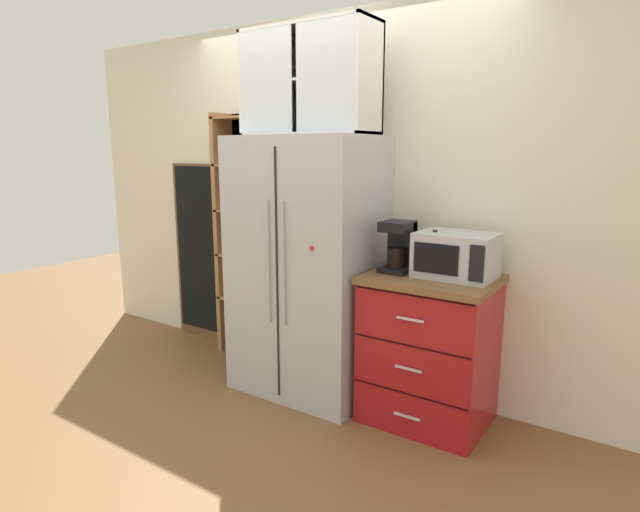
# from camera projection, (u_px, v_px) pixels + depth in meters

# --- Properties ---
(ground_plane) EXTENTS (10.78, 10.78, 0.00)m
(ground_plane) POSITION_uv_depth(u_px,v_px,m) (306.00, 387.00, 3.65)
(ground_plane) COLOR brown
(wall_back_cream) EXTENTS (5.07, 0.10, 2.55)m
(wall_back_cream) POSITION_uv_depth(u_px,v_px,m) (338.00, 202.00, 3.73)
(wall_back_cream) COLOR silver
(wall_back_cream) RESTS_ON ground
(refrigerator) EXTENTS (0.94, 0.68, 1.73)m
(refrigerator) POSITION_uv_depth(u_px,v_px,m) (308.00, 267.00, 3.50)
(refrigerator) COLOR #B7BABF
(refrigerator) RESTS_ON ground
(pantry_shelf_column) EXTENTS (0.53, 0.25, 1.92)m
(pantry_shelf_column) POSITION_uv_depth(u_px,v_px,m) (250.00, 235.00, 4.11)
(pantry_shelf_column) COLOR brown
(pantry_shelf_column) RESTS_ON ground
(counter_cabinet) EXTENTS (0.74, 0.61, 0.91)m
(counter_cabinet) POSITION_uv_depth(u_px,v_px,m) (429.00, 349.00, 3.14)
(counter_cabinet) COLOR #A8161C
(counter_cabinet) RESTS_ON ground
(microwave) EXTENTS (0.44, 0.33, 0.26)m
(microwave) POSITION_uv_depth(u_px,v_px,m) (456.00, 255.00, 3.00)
(microwave) COLOR #B7BABF
(microwave) RESTS_ON counter_cabinet
(coffee_maker) EXTENTS (0.17, 0.20, 0.31)m
(coffee_maker) POSITION_uv_depth(u_px,v_px,m) (399.00, 246.00, 3.15)
(coffee_maker) COLOR black
(coffee_maker) RESTS_ON counter_cabinet
(mug_sage) EXTENTS (0.12, 0.08, 0.10)m
(mug_sage) POSITION_uv_depth(u_px,v_px,m) (430.00, 269.00, 3.01)
(mug_sage) COLOR #8CA37F
(mug_sage) RESTS_ON counter_cabinet
(bottle_clear) EXTENTS (0.06, 0.06, 0.27)m
(bottle_clear) POSITION_uv_depth(u_px,v_px,m) (434.00, 256.00, 3.04)
(bottle_clear) COLOR silver
(bottle_clear) RESTS_ON counter_cabinet
(upper_cabinet) EXTENTS (0.90, 0.32, 0.67)m
(upper_cabinet) POSITION_uv_depth(u_px,v_px,m) (311.00, 82.00, 3.30)
(upper_cabinet) COLOR silver
(upper_cabinet) RESTS_ON refrigerator
(chalkboard_menu) EXTENTS (0.60, 0.04, 1.53)m
(chalkboard_menu) POSITION_uv_depth(u_px,v_px,m) (202.00, 253.00, 4.50)
(chalkboard_menu) COLOR brown
(chalkboard_menu) RESTS_ON ground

